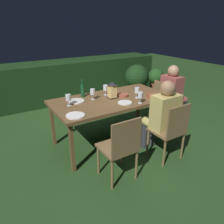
% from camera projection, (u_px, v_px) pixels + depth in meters
% --- Properties ---
extents(ground_plane, '(16.00, 16.00, 0.00)m').
position_uv_depth(ground_plane, '(112.00, 141.00, 3.63)').
color(ground_plane, '#26471E').
extents(dining_table, '(1.86, 0.96, 0.75)m').
position_uv_depth(dining_table, '(112.00, 102.00, 3.36)').
color(dining_table, brown).
rests_on(dining_table, ground).
extents(chair_side_left_a, '(0.42, 0.40, 0.87)m').
position_uv_depth(chair_side_left_a, '(121.00, 146.00, 2.55)').
color(chair_side_left_a, brown).
rests_on(chair_side_left_a, ground).
extents(chair_head_far, '(0.40, 0.42, 0.87)m').
position_uv_depth(chair_head_far, '(165.00, 101.00, 4.01)').
color(chair_head_far, brown).
rests_on(chair_head_far, ground).
extents(person_in_rust, '(0.48, 0.38, 1.15)m').
position_uv_depth(person_in_rust, '(173.00, 92.00, 4.05)').
color(person_in_rust, '#9E4C47').
rests_on(person_in_rust, ground).
extents(chair_side_left_b, '(0.42, 0.40, 0.87)m').
position_uv_depth(chair_side_left_b, '(170.00, 129.00, 2.96)').
color(chair_side_left_b, brown).
rests_on(chair_side_left_b, ground).
extents(person_in_mustard, '(0.38, 0.47, 1.15)m').
position_uv_depth(person_in_mustard, '(162.00, 115.00, 3.05)').
color(person_in_mustard, tan).
rests_on(person_in_mustard, ground).
extents(lantern_centerpiece, '(0.15, 0.15, 0.27)m').
position_uv_depth(lantern_centerpiece, '(112.00, 89.00, 3.31)').
color(lantern_centerpiece, black).
rests_on(lantern_centerpiece, dining_table).
extents(green_bottle_on_table, '(0.07, 0.07, 0.29)m').
position_uv_depth(green_bottle_on_table, '(83.00, 90.00, 3.38)').
color(green_bottle_on_table, '#144723').
rests_on(green_bottle_on_table, dining_table).
extents(wine_glass_a, '(0.08, 0.08, 0.17)m').
position_uv_depth(wine_glass_a, '(140.00, 96.00, 3.11)').
color(wine_glass_a, silver).
rests_on(wine_glass_a, dining_table).
extents(wine_glass_b, '(0.08, 0.08, 0.17)m').
position_uv_depth(wine_glass_b, '(68.00, 98.00, 3.01)').
color(wine_glass_b, silver).
rests_on(wine_glass_b, dining_table).
extents(wine_glass_c, '(0.08, 0.08, 0.17)m').
position_uv_depth(wine_glass_c, '(93.00, 92.00, 3.25)').
color(wine_glass_c, silver).
rests_on(wine_glass_c, dining_table).
extents(wine_glass_d, '(0.08, 0.08, 0.17)m').
position_uv_depth(wine_glass_d, '(105.00, 88.00, 3.46)').
color(wine_glass_d, silver).
rests_on(wine_glass_d, dining_table).
extents(wine_glass_e, '(0.08, 0.08, 0.17)m').
position_uv_depth(wine_glass_e, '(137.00, 91.00, 3.33)').
color(wine_glass_e, silver).
rests_on(wine_glass_e, dining_table).
extents(plate_a, '(0.24, 0.24, 0.01)m').
position_uv_depth(plate_a, '(75.00, 115.00, 2.72)').
color(plate_a, white).
rests_on(plate_a, dining_table).
extents(plate_b, '(0.25, 0.25, 0.01)m').
position_uv_depth(plate_b, '(76.00, 101.00, 3.21)').
color(plate_b, silver).
rests_on(plate_b, dining_table).
extents(plate_c, '(0.21, 0.21, 0.01)m').
position_uv_depth(plate_c, '(125.00, 103.00, 3.15)').
color(plate_c, white).
rests_on(plate_c, dining_table).
extents(bowl_olives, '(0.16, 0.16, 0.04)m').
position_uv_depth(bowl_olives, '(123.00, 95.00, 3.43)').
color(bowl_olives, '#9E5138').
rests_on(bowl_olives, dining_table).
extents(bowl_bread, '(0.16, 0.16, 0.06)m').
position_uv_depth(bowl_bread, '(152.00, 96.00, 3.37)').
color(bowl_bread, '#9E5138').
rests_on(bowl_bread, dining_table).
extents(hedge_backdrop, '(5.34, 0.84, 0.97)m').
position_uv_depth(hedge_backdrop, '(60.00, 81.00, 5.40)').
color(hedge_backdrop, '#193816').
rests_on(hedge_backdrop, ground).
extents(potted_plant_by_hedge, '(0.63, 0.63, 0.85)m').
position_uv_depth(potted_plant_by_hedge, '(137.00, 78.00, 5.62)').
color(potted_plant_by_hedge, '#9E5133').
rests_on(potted_plant_by_hedge, ground).
extents(potted_plant_corner, '(0.44, 0.44, 0.66)m').
position_uv_depth(potted_plant_corner, '(156.00, 79.00, 6.07)').
color(potted_plant_corner, brown).
rests_on(potted_plant_corner, ground).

